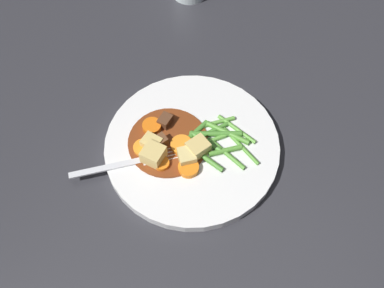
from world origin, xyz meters
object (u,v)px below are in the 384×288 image
at_px(carrot_slice_1, 162,164).
at_px(potato_chunk_0, 186,156).
at_px(fork, 129,163).
at_px(dinner_plate, 192,147).
at_px(potato_chunk_3, 198,148).
at_px(carrot_slice_2, 143,148).
at_px(potato_chunk_2, 152,144).
at_px(meat_chunk_0, 165,121).
at_px(carrot_slice_4, 182,145).
at_px(potato_chunk_1, 154,155).
at_px(carrot_slice_3, 152,127).
at_px(carrot_slice_0, 189,168).
at_px(meat_chunk_1, 161,141).

relative_size(carrot_slice_1, potato_chunk_0, 0.90).
bearing_deg(fork, dinner_plate, -144.90).
bearing_deg(potato_chunk_3, carrot_slice_1, 38.83).
xyz_separation_m(carrot_slice_2, potato_chunk_2, (-0.01, -0.01, 0.01)).
distance_m(potato_chunk_2, meat_chunk_0, 0.05).
distance_m(carrot_slice_4, potato_chunk_2, 0.05).
height_order(potato_chunk_0, fork, potato_chunk_0).
distance_m(potato_chunk_1, fork, 0.04).
relative_size(carrot_slice_3, carrot_slice_4, 0.87).
bearing_deg(dinner_plate, carrot_slice_0, 98.64).
height_order(carrot_slice_0, carrot_slice_1, same).
xyz_separation_m(carrot_slice_0, potato_chunk_0, (0.01, -0.02, 0.01)).
distance_m(dinner_plate, potato_chunk_3, 0.03).
height_order(carrot_slice_1, potato_chunk_3, potato_chunk_3).
xyz_separation_m(carrot_slice_0, meat_chunk_1, (0.05, -0.03, 0.01)).
relative_size(carrot_slice_0, potato_chunk_3, 1.02).
bearing_deg(carrot_slice_1, carrot_slice_2, -27.17).
relative_size(carrot_slice_0, meat_chunk_0, 1.40).
xyz_separation_m(carrot_slice_3, potato_chunk_0, (-0.07, 0.04, 0.00)).
bearing_deg(carrot_slice_3, potato_chunk_0, 149.35).
height_order(carrot_slice_0, carrot_slice_2, same).
xyz_separation_m(carrot_slice_1, potato_chunk_0, (-0.03, -0.02, 0.01)).
relative_size(carrot_slice_0, meat_chunk_1, 1.59).
relative_size(potato_chunk_1, meat_chunk_0, 1.37).
relative_size(carrot_slice_1, fork, 0.15).
relative_size(potato_chunk_3, meat_chunk_1, 1.56).
xyz_separation_m(carrot_slice_3, potato_chunk_3, (-0.08, 0.02, 0.01)).
bearing_deg(carrot_slice_4, carrot_slice_2, 19.73).
xyz_separation_m(potato_chunk_0, potato_chunk_1, (0.05, 0.01, 0.00)).
bearing_deg(dinner_plate, carrot_slice_1, 54.31).
relative_size(carrot_slice_4, potato_chunk_0, 1.27).
bearing_deg(potato_chunk_0, carrot_slice_4, -57.65).
height_order(meat_chunk_0, meat_chunk_1, meat_chunk_1).
bearing_deg(potato_chunk_3, carrot_slice_4, -1.20).
xyz_separation_m(carrot_slice_2, carrot_slice_3, (-0.00, -0.04, 0.00)).
bearing_deg(potato_chunk_1, potato_chunk_2, -63.97).
relative_size(carrot_slice_0, potato_chunk_0, 1.18).
bearing_deg(potato_chunk_1, carrot_slice_1, 154.28).
distance_m(carrot_slice_0, carrot_slice_1, 0.04).
bearing_deg(potato_chunk_0, meat_chunk_0, -47.64).
height_order(carrot_slice_3, carrot_slice_4, carrot_slice_3).
height_order(potato_chunk_2, potato_chunk_3, potato_chunk_3).
distance_m(dinner_plate, meat_chunk_1, 0.05).
bearing_deg(potato_chunk_1, fork, 26.40).
bearing_deg(carrot_slice_0, potato_chunk_1, -3.12).
height_order(dinner_plate, meat_chunk_0, meat_chunk_0).
height_order(carrot_slice_2, potato_chunk_3, potato_chunk_3).
distance_m(carrot_slice_1, meat_chunk_0, 0.08).
relative_size(carrot_slice_4, meat_chunk_1, 1.72).
height_order(dinner_plate, carrot_slice_4, carrot_slice_4).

